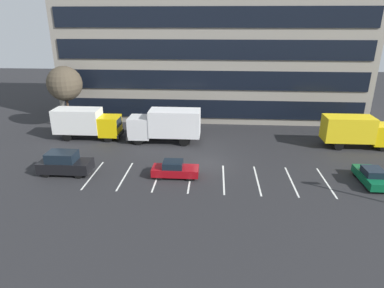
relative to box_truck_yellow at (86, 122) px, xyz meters
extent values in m
plane|color=#262628|center=(13.62, -5.93, -1.90)|extent=(120.00, 120.00, 0.00)
cube|color=gray|center=(13.62, 12.07, 8.90)|extent=(38.96, 11.26, 21.60)
cube|color=black|center=(13.62, 6.38, 0.08)|extent=(37.41, 0.16, 2.30)
cube|color=black|center=(13.62, 6.38, 3.68)|extent=(37.41, 0.16, 2.30)
cube|color=black|center=(13.62, 6.38, 7.28)|extent=(37.41, 0.16, 2.30)
cube|color=black|center=(13.62, 6.38, 10.88)|extent=(37.41, 0.16, 2.30)
cube|color=silver|center=(3.82, -9.05, -1.90)|extent=(0.14, 5.40, 0.01)
cube|color=silver|center=(6.62, -9.05, -1.90)|extent=(0.14, 5.40, 0.01)
cube|color=silver|center=(9.42, -9.05, -1.90)|extent=(0.14, 5.40, 0.01)
cube|color=silver|center=(12.22, -9.05, -1.90)|extent=(0.14, 5.40, 0.01)
cube|color=silver|center=(15.02, -9.05, -1.90)|extent=(0.14, 5.40, 0.01)
cube|color=silver|center=(17.82, -9.05, -1.90)|extent=(0.14, 5.40, 0.01)
cube|color=silver|center=(20.62, -9.05, -1.90)|extent=(0.14, 5.40, 0.01)
cube|color=silver|center=(23.42, -9.05, -1.90)|extent=(0.14, 5.40, 0.01)
cube|color=yellow|center=(2.65, 0.00, -0.36)|extent=(2.13, 2.32, 2.13)
cube|color=black|center=(3.70, 0.00, 0.07)|extent=(0.06, 1.95, 0.94)
cube|color=white|center=(-0.92, 0.00, 0.17)|extent=(5.03, 2.42, 2.61)
cube|color=black|center=(3.77, 0.00, -1.28)|extent=(0.19, 2.32, 0.39)
cylinder|color=black|center=(2.65, 1.00, -1.42)|extent=(0.97, 0.29, 0.97)
cylinder|color=black|center=(2.65, -1.00, -1.42)|extent=(0.97, 0.29, 0.97)
cylinder|color=black|center=(-1.93, 1.00, -1.42)|extent=(0.97, 0.29, 0.97)
cylinder|color=black|center=(-1.93, -1.00, -1.42)|extent=(0.97, 0.29, 0.97)
cube|color=white|center=(6.13, -0.53, -0.26)|extent=(2.27, 2.47, 2.27)
cube|color=black|center=(5.01, -0.53, 0.20)|extent=(0.06, 2.08, 1.00)
cube|color=white|center=(9.94, -0.53, 0.31)|extent=(5.35, 2.57, 2.78)
cube|color=black|center=(4.94, -0.53, -1.24)|extent=(0.21, 2.47, 0.41)
cylinder|color=black|center=(6.13, -1.59, -1.39)|extent=(1.03, 0.31, 1.03)
cylinder|color=black|center=(6.13, 0.53, -1.39)|extent=(1.03, 0.31, 1.03)
cylinder|color=black|center=(11.01, -1.59, -1.39)|extent=(1.03, 0.31, 1.03)
cylinder|color=black|center=(11.01, 0.53, -1.39)|extent=(1.03, 0.31, 1.03)
cube|color=yellow|center=(31.32, -0.69, -0.40)|extent=(2.07, 2.25, 2.07)
cube|color=yellow|center=(27.84, -0.69, 0.12)|extent=(4.89, 2.35, 2.54)
cylinder|color=black|center=(31.32, 0.28, -1.44)|extent=(0.94, 0.28, 0.94)
cylinder|color=black|center=(31.32, -1.65, -1.44)|extent=(0.94, 0.28, 0.94)
cylinder|color=black|center=(26.86, 0.28, -1.44)|extent=(0.94, 0.28, 0.94)
cylinder|color=black|center=(26.86, -1.65, -1.44)|extent=(0.94, 0.28, 0.94)
cube|color=#0C5933|center=(26.90, -8.97, -1.37)|extent=(1.62, 3.88, 0.63)
cube|color=black|center=(26.90, -9.16, -0.79)|extent=(1.43, 1.63, 0.54)
cylinder|color=black|center=(26.19, -7.73, -1.63)|extent=(0.20, 0.54, 0.54)
cylinder|color=black|center=(27.60, -7.73, -1.63)|extent=(0.20, 0.54, 0.54)
cylinder|color=black|center=(26.19, -10.21, -1.63)|extent=(0.20, 0.54, 0.54)
cube|color=black|center=(1.45, -8.94, -1.18)|extent=(4.43, 1.88, 0.92)
cube|color=black|center=(1.23, -8.94, -0.31)|extent=(2.44, 1.65, 0.82)
cylinder|color=black|center=(2.87, -8.12, -1.58)|extent=(0.66, 0.21, 0.66)
cylinder|color=black|center=(2.87, -9.77, -1.58)|extent=(0.66, 0.21, 0.66)
cylinder|color=black|center=(0.04, -8.12, -1.58)|extent=(0.66, 0.21, 0.66)
cylinder|color=black|center=(0.04, -9.77, -1.58)|extent=(0.66, 0.21, 0.66)
cube|color=maroon|center=(10.94, -8.87, -1.37)|extent=(3.92, 1.64, 0.64)
cube|color=black|center=(10.75, -8.87, -0.77)|extent=(1.65, 1.45, 0.55)
cylinder|color=black|center=(12.20, -8.15, -1.63)|extent=(0.55, 0.20, 0.55)
cylinder|color=black|center=(12.20, -9.58, -1.63)|extent=(0.55, 0.20, 0.55)
cylinder|color=black|center=(9.69, -8.15, -1.63)|extent=(0.55, 0.20, 0.55)
cylinder|color=black|center=(9.69, -9.58, -1.63)|extent=(0.55, 0.20, 0.55)
cylinder|color=#473323|center=(-3.38, 3.25, 0.07)|extent=(0.28, 0.28, 3.96)
sphere|color=#4C4233|center=(-3.38, 3.25, 3.63)|extent=(4.03, 4.03, 4.03)
camera|label=1|loc=(14.11, -33.92, 10.61)|focal=30.82mm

